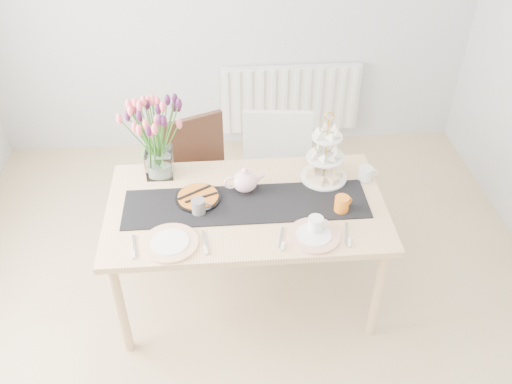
{
  "coord_description": "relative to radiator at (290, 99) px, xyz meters",
  "views": [
    {
      "loc": [
        -0.12,
        -1.97,
        2.74
      ],
      "look_at": [
        0.06,
        0.37,
        0.88
      ],
      "focal_mm": 38.0,
      "sensor_mm": 36.0,
      "label": 1
    }
  ],
  "objects": [
    {
      "name": "room_shell",
      "position": [
        -0.5,
        -2.19,
        0.85
      ],
      "size": [
        4.5,
        4.5,
        4.5
      ],
      "color": "tan",
      "rests_on": "ground"
    },
    {
      "name": "radiator",
      "position": [
        0.0,
        0.0,
        0.0
      ],
      "size": [
        1.2,
        0.08,
        0.6
      ],
      "primitive_type": "cube",
      "color": "white",
      "rests_on": "room_shell"
    },
    {
      "name": "dining_table",
      "position": [
        -0.49,
        -1.77,
        0.22
      ],
      "size": [
        1.6,
        0.9,
        0.75
      ],
      "color": "tan",
      "rests_on": "ground"
    },
    {
      "name": "chair_brown",
      "position": [
        -0.77,
        -1.14,
        0.07
      ],
      "size": [
        0.58,
        0.58,
        0.9
      ],
      "rotation": [
        0.0,
        0.0,
        0.41
      ],
      "color": "#331C12",
      "rests_on": "ground"
    },
    {
      "name": "chair_white",
      "position": [
        -0.25,
        -1.19,
        0.1
      ],
      "size": [
        0.51,
        0.51,
        0.95
      ],
      "rotation": [
        0.0,
        0.0,
        -0.1
      ],
      "color": "silver",
      "rests_on": "ground"
    },
    {
      "name": "table_runner",
      "position": [
        -0.49,
        -1.77,
        0.3
      ],
      "size": [
        1.4,
        0.35,
        0.01
      ],
      "primitive_type": "cube",
      "color": "black",
      "rests_on": "dining_table"
    },
    {
      "name": "tulip_vase",
      "position": [
        -1.0,
        -1.43,
        0.62
      ],
      "size": [
        0.6,
        0.6,
        0.51
      ],
      "rotation": [
        0.0,
        0.0,
        0.05
      ],
      "color": "silver",
      "rests_on": "dining_table"
    },
    {
      "name": "cake_stand",
      "position": [
        -0.01,
        -1.56,
        0.42
      ],
      "size": [
        0.28,
        0.28,
        0.41
      ],
      "rotation": [
        0.0,
        0.0,
        0.11
      ],
      "color": "gold",
      "rests_on": "dining_table"
    },
    {
      "name": "teapot",
      "position": [
        -0.49,
        -1.64,
        0.37
      ],
      "size": [
        0.26,
        0.22,
        0.15
      ],
      "primitive_type": null,
      "rotation": [
        0.0,
        0.0,
        0.12
      ],
      "color": "white",
      "rests_on": "dining_table"
    },
    {
      "name": "cream_jug",
      "position": [
        0.24,
        -1.58,
        0.34
      ],
      "size": [
        0.09,
        0.09,
        0.09
      ],
      "primitive_type": "cylinder",
      "rotation": [
        0.0,
        0.0,
        -0.02
      ],
      "color": "white",
      "rests_on": "dining_table"
    },
    {
      "name": "tart_tin",
      "position": [
        -0.77,
        -1.71,
        0.32
      ],
      "size": [
        0.26,
        0.26,
        0.03
      ],
      "rotation": [
        0.0,
        0.0,
        0.12
      ],
      "color": "black",
      "rests_on": "dining_table"
    },
    {
      "name": "mug_grey",
      "position": [
        -0.76,
        -1.82,
        0.35
      ],
      "size": [
        0.08,
        0.08,
        0.09
      ],
      "primitive_type": "cylinder",
      "rotation": [
        0.0,
        0.0,
        -0.01
      ],
      "color": "slate",
      "rests_on": "dining_table"
    },
    {
      "name": "mug_white",
      "position": [
        -0.13,
        -2.03,
        0.35
      ],
      "size": [
        0.09,
        0.09,
        0.1
      ],
      "primitive_type": "cylinder",
      "rotation": [
        0.0,
        0.0,
        0.17
      ],
      "color": "white",
      "rests_on": "dining_table"
    },
    {
      "name": "mug_orange",
      "position": [
        0.04,
        -1.87,
        0.35
      ],
      "size": [
        0.11,
        0.11,
        0.1
      ],
      "primitive_type": "cylinder",
      "rotation": [
        0.0,
        0.0,
        0.48
      ],
      "color": "orange",
      "rests_on": "dining_table"
    },
    {
      "name": "plate_left",
      "position": [
        -0.91,
        -2.06,
        0.31
      ],
      "size": [
        0.35,
        0.35,
        0.02
      ],
      "primitive_type": "cylinder",
      "rotation": [
        0.0,
        0.0,
        0.18
      ],
      "color": "white",
      "rests_on": "dining_table"
    },
    {
      "name": "plate_right",
      "position": [
        -0.15,
        -2.06,
        0.31
      ],
      "size": [
        0.34,
        0.34,
        0.01
      ],
      "primitive_type": "cylinder",
      "rotation": [
        0.0,
        0.0,
        -0.22
      ],
      "color": "white",
      "rests_on": "dining_table"
    }
  ]
}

